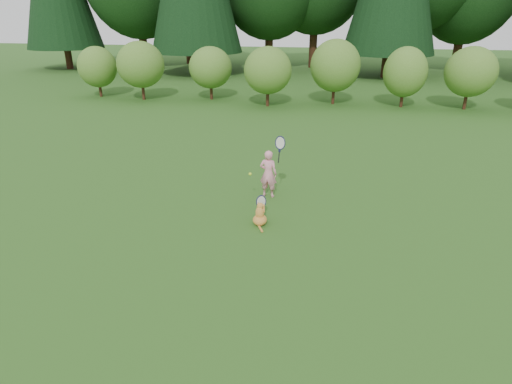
# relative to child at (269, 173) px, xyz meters

# --- Properties ---
(ground) EXTENTS (100.00, 100.00, 0.00)m
(ground) POSITION_rel_child_xyz_m (-0.21, -2.25, -0.59)
(ground) COLOR #255317
(ground) RESTS_ON ground
(shrub_row) EXTENTS (28.00, 3.00, 2.80)m
(shrub_row) POSITION_rel_child_xyz_m (-0.21, 10.75, 0.81)
(shrub_row) COLOR #4B7123
(shrub_row) RESTS_ON ground
(child) EXTENTS (0.64, 0.40, 1.67)m
(child) POSITION_rel_child_xyz_m (0.00, 0.00, 0.00)
(child) COLOR pink
(child) RESTS_ON ground
(cat) EXTENTS (0.32, 0.66, 0.66)m
(cat) POSITION_rel_child_xyz_m (0.07, -1.45, -0.34)
(cat) COLOR #C67D26
(cat) RESTS_ON ground
(tennis_ball) EXTENTS (0.07, 0.07, 0.07)m
(tennis_ball) POSITION_rel_child_xyz_m (-0.35, -0.43, 0.10)
(tennis_ball) COLOR #C1EC1B
(tennis_ball) RESTS_ON ground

